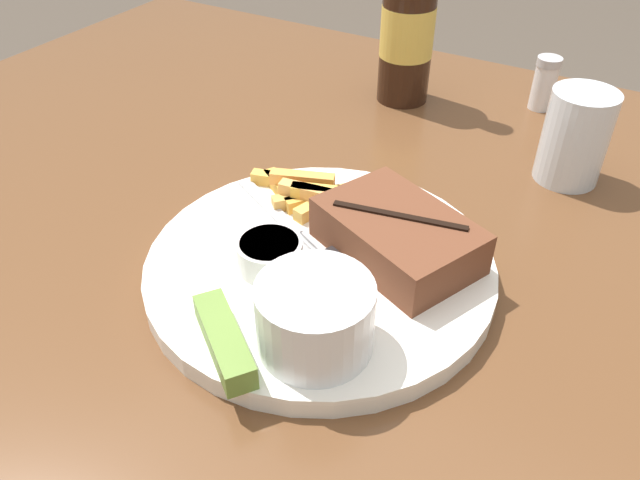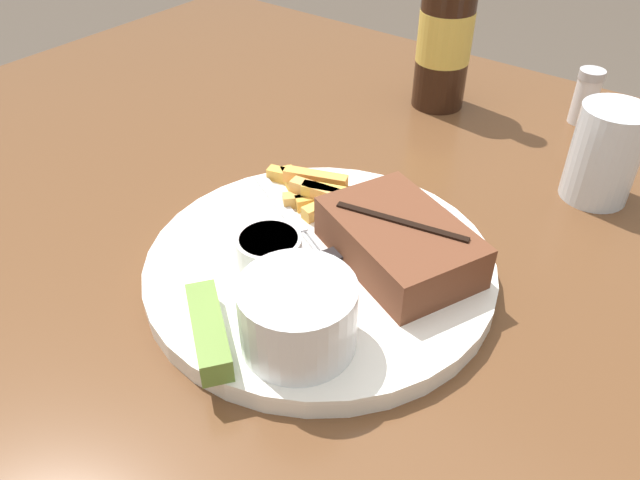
# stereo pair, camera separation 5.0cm
# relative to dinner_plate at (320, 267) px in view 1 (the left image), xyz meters

# --- Properties ---
(dining_table) EXTENTS (1.27, 1.05, 0.73)m
(dining_table) POSITION_rel_dinner_plate_xyz_m (0.00, 0.00, -0.09)
(dining_table) COLOR brown
(dining_table) RESTS_ON ground_plane
(dinner_plate) EXTENTS (0.29, 0.29, 0.02)m
(dinner_plate) POSITION_rel_dinner_plate_xyz_m (0.00, 0.00, 0.00)
(dinner_plate) COLOR white
(dinner_plate) RESTS_ON dining_table
(steak_portion) EXTENTS (0.15, 0.13, 0.04)m
(steak_portion) POSITION_rel_dinner_plate_xyz_m (0.05, 0.04, 0.03)
(steak_portion) COLOR brown
(steak_portion) RESTS_ON dinner_plate
(fries_pile) EXTENTS (0.14, 0.07, 0.02)m
(fries_pile) POSITION_rel_dinner_plate_xyz_m (-0.05, 0.07, 0.02)
(fries_pile) COLOR gold
(fries_pile) RESTS_ON dinner_plate
(coleslaw_cup) EXTENTS (0.08, 0.08, 0.05)m
(coleslaw_cup) POSITION_rel_dinner_plate_xyz_m (0.04, -0.08, 0.04)
(coleslaw_cup) COLOR white
(coleslaw_cup) RESTS_ON dinner_plate
(dipping_sauce_cup) EXTENTS (0.05, 0.05, 0.03)m
(dipping_sauce_cup) POSITION_rel_dinner_plate_xyz_m (-0.03, -0.03, 0.02)
(dipping_sauce_cup) COLOR silver
(dipping_sauce_cup) RESTS_ON dinner_plate
(pickle_spear) EXTENTS (0.08, 0.07, 0.02)m
(pickle_spear) POSITION_rel_dinner_plate_xyz_m (-0.01, -0.12, 0.02)
(pickle_spear) COLOR olive
(pickle_spear) RESTS_ON dinner_plate
(fork_utensil) EXTENTS (0.12, 0.07, 0.00)m
(fork_utensil) POSITION_rel_dinner_plate_xyz_m (-0.07, 0.03, 0.01)
(fork_utensil) COLOR #B7B7BC
(fork_utensil) RESTS_ON dinner_plate
(knife_utensil) EXTENTS (0.08, 0.16, 0.01)m
(knife_utensil) POSITION_rel_dinner_plate_xyz_m (0.02, 0.03, 0.01)
(knife_utensil) COLOR #B7B7BC
(knife_utensil) RESTS_ON dinner_plate
(beer_bottle) EXTENTS (0.06, 0.06, 0.26)m
(beer_bottle) POSITION_rel_dinner_plate_xyz_m (-0.08, 0.35, 0.08)
(beer_bottle) COLOR black
(beer_bottle) RESTS_ON dining_table
(drinking_glass) EXTENTS (0.06, 0.06, 0.10)m
(drinking_glass) POSITION_rel_dinner_plate_xyz_m (0.14, 0.26, 0.04)
(drinking_glass) COLOR silver
(drinking_glass) RESTS_ON dining_table
(salt_shaker) EXTENTS (0.03, 0.03, 0.07)m
(salt_shaker) POSITION_rel_dinner_plate_xyz_m (0.08, 0.41, 0.02)
(salt_shaker) COLOR white
(salt_shaker) RESTS_ON dining_table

